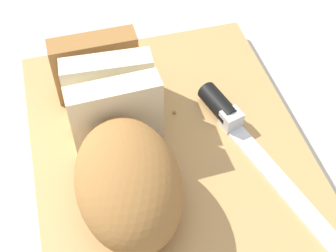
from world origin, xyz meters
TOP-DOWN VIEW (x-y plane):
  - ground_plane at (0.00, 0.00)m, footprint 3.00×3.00m
  - cutting_board at (0.00, 0.00)m, footprint 0.39×0.32m
  - bread_loaf at (-0.02, 0.06)m, footprint 0.27×0.12m
  - bread_knife at (-0.01, -0.08)m, footprint 0.28×0.11m
  - crumb_near_knife at (0.02, 0.07)m, footprint 0.01×0.01m
  - crumb_near_loaf at (-0.01, 0.01)m, footprint 0.00×0.00m
  - crumb_stray_left at (-0.00, 0.03)m, footprint 0.00×0.00m
  - crumb_stray_right at (0.04, -0.02)m, footprint 0.00×0.00m

SIDE VIEW (x-z plane):
  - ground_plane at x=0.00m, z-range 0.00..0.00m
  - cutting_board at x=0.00m, z-range 0.00..0.02m
  - crumb_stray_left at x=0.00m, z-range 0.02..0.03m
  - crumb_stray_right at x=0.04m, z-range 0.02..0.03m
  - crumb_near_loaf at x=-0.01m, z-range 0.02..0.03m
  - crumb_near_knife at x=0.02m, z-range 0.02..0.03m
  - bread_knife at x=-0.01m, z-range 0.02..0.04m
  - bread_loaf at x=-0.02m, z-range 0.02..0.11m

